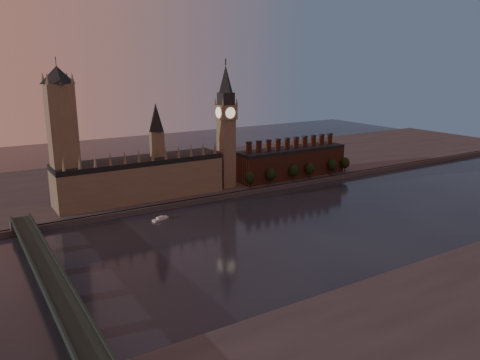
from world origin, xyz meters
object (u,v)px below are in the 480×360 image
Objects in this scene: victoria_tower at (63,134)px; big_ben at (226,125)px; westminster_bridge at (50,278)px; river_boat at (160,219)px.

victoria_tower is 1.01× the size of big_ben.
westminster_bridge is (-165.00, -112.70, -49.39)m from big_ben.
big_ben is at bearing -2.20° from victoria_tower.
river_boat is at bearing 39.53° from westminster_bridge.
westminster_bridge is (-35.00, -117.70, -51.65)m from victoria_tower.
big_ben is 205.83m from westminster_bridge.
big_ben is 8.23× the size of river_boat.
westminster_bridge is 15.39× the size of river_boat.
victoria_tower is 130.12m from big_ben.
river_boat is (86.31, 71.23, -6.48)m from westminster_bridge.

